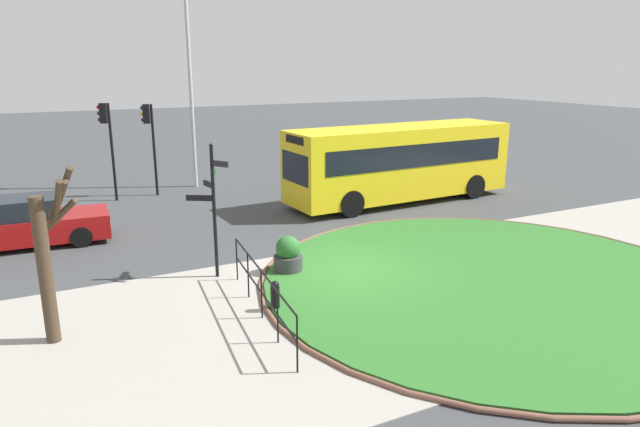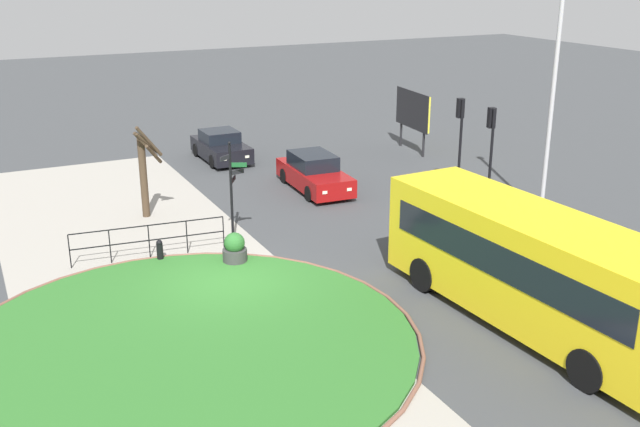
# 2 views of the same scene
# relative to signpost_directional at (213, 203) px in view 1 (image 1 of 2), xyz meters

# --- Properties ---
(ground) EXTENTS (120.00, 120.00, 0.00)m
(ground) POSITION_rel_signpost_directional_xyz_m (3.15, -1.31, -2.00)
(ground) COLOR #3D3F42
(sidewalk_paving) EXTENTS (32.00, 8.03, 0.02)m
(sidewalk_paving) POSITION_rel_signpost_directional_xyz_m (3.15, -3.29, -1.99)
(sidewalk_paving) COLOR #9E998E
(sidewalk_paving) RESTS_ON ground
(grass_island) EXTENTS (11.62, 11.62, 0.10)m
(grass_island) POSITION_rel_signpost_directional_xyz_m (6.19, -3.55, -1.95)
(grass_island) COLOR #2D6B28
(grass_island) RESTS_ON ground
(grass_kerb_ring) EXTENTS (11.93, 11.93, 0.11)m
(grass_kerb_ring) POSITION_rel_signpost_directional_xyz_m (6.19, -3.55, -1.94)
(grass_kerb_ring) COLOR brown
(grass_kerb_ring) RESTS_ON ground
(signpost_directional) EXTENTS (0.92, 0.94, 3.53)m
(signpost_directional) POSITION_rel_signpost_directional_xyz_m (0.00, 0.00, 0.00)
(signpost_directional) COLOR black
(signpost_directional) RESTS_ON ground
(bollard_foreground) EXTENTS (0.21, 0.21, 0.74)m
(bollard_foreground) POSITION_rel_signpost_directional_xyz_m (0.57, -2.70, -1.62)
(bollard_foreground) COLOR black
(bollard_foreground) RESTS_ON ground
(railing_grass_edge) EXTENTS (0.53, 4.88, 1.14)m
(railing_grass_edge) POSITION_rel_signpost_directional_xyz_m (0.16, -2.93, -1.26)
(railing_grass_edge) COLOR black
(railing_grass_edge) RESTS_ON ground
(bus_yellow) EXTENTS (9.54, 2.90, 3.03)m
(bus_yellow) POSITION_rel_signpost_directional_xyz_m (9.08, 4.87, -0.36)
(bus_yellow) COLOR yellow
(bus_yellow) RESTS_ON ground
(car_far_lane) EXTENTS (4.66, 2.00, 1.52)m
(car_far_lane) POSITION_rel_signpost_directional_xyz_m (-4.36, 5.16, -1.30)
(car_far_lane) COLOR maroon
(car_far_lane) RESTS_ON ground
(traffic_light_near) EXTENTS (0.48, 0.32, 3.82)m
(traffic_light_near) POSITION_rel_signpost_directional_xyz_m (0.40, 10.42, 0.80)
(traffic_light_near) COLOR black
(traffic_light_near) RESTS_ON ground
(traffic_light_far) EXTENTS (0.48, 0.31, 3.92)m
(traffic_light_far) POSITION_rel_signpost_directional_xyz_m (-1.29, 10.20, 0.87)
(traffic_light_far) COLOR black
(traffic_light_far) RESTS_ON ground
(lamppost_tall) EXTENTS (0.32, 0.32, 9.53)m
(lamppost_tall) POSITION_rel_signpost_directional_xyz_m (2.46, 11.37, 3.07)
(lamppost_tall) COLOR #B7B7BC
(lamppost_tall) RESTS_ON ground
(planter_near_signpost) EXTENTS (0.77, 0.77, 1.04)m
(planter_near_signpost) POSITION_rel_signpost_directional_xyz_m (1.79, -0.62, -1.52)
(planter_near_signpost) COLOR #383838
(planter_near_signpost) RESTS_ON ground
(street_tree_bare) EXTENTS (0.90, 1.12, 3.60)m
(street_tree_bare) POSITION_rel_signpost_directional_xyz_m (-3.89, -1.98, -0.15)
(street_tree_bare) COLOR #423323
(street_tree_bare) RESTS_ON ground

